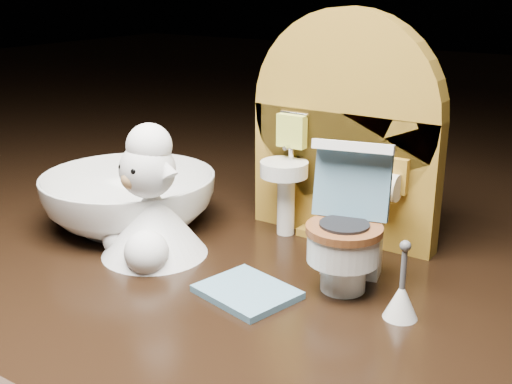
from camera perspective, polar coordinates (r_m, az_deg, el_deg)
backdrop_panel at (r=0.42m, az=7.71°, el=4.48°), size 0.13×0.05×0.15m
toy_toilet at (r=0.36m, az=8.19°, el=-3.69°), size 0.05×0.06×0.08m
bath_mat at (r=0.36m, az=-0.80°, el=-8.87°), size 0.06×0.05×0.00m
toilet_brush at (r=0.34m, az=12.79°, el=-9.16°), size 0.02×0.02×0.04m
plush_lamb at (r=0.40m, az=-9.38°, el=-1.62°), size 0.07×0.07×0.09m
ceramic_bowl at (r=0.46m, az=-11.19°, el=-0.76°), size 0.15×0.15×0.04m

